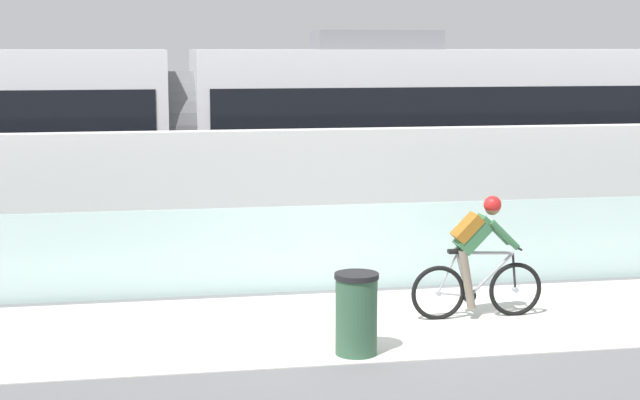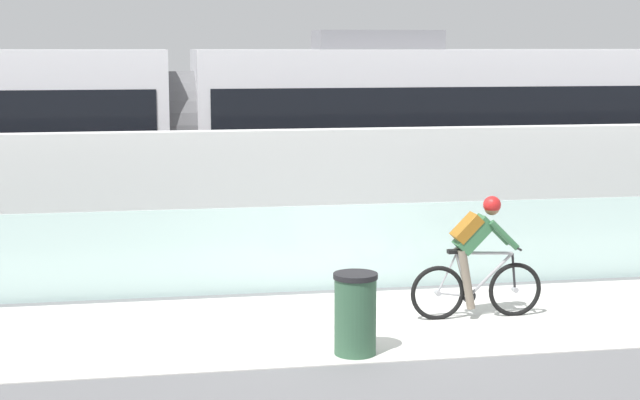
# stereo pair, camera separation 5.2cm
# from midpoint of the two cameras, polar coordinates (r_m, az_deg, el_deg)

# --- Properties ---
(ground_plane) EXTENTS (200.00, 200.00, 0.00)m
(ground_plane) POSITION_cam_midpoint_polar(r_m,az_deg,el_deg) (12.92, 2.79, -7.03)
(ground_plane) COLOR slate
(bike_path_deck) EXTENTS (32.00, 3.20, 0.01)m
(bike_path_deck) POSITION_cam_midpoint_polar(r_m,az_deg,el_deg) (12.91, 2.79, -7.01)
(bike_path_deck) COLOR silver
(bike_path_deck) RESTS_ON ground
(glass_parapet) EXTENTS (32.00, 0.05, 1.25)m
(glass_parapet) POSITION_cam_midpoint_polar(r_m,az_deg,el_deg) (14.53, 1.15, -2.71)
(glass_parapet) COLOR silver
(glass_parapet) RESTS_ON ground
(concrete_barrier_wall) EXTENTS (32.00, 0.36, 2.19)m
(concrete_barrier_wall) POSITION_cam_midpoint_polar(r_m,az_deg,el_deg) (16.19, -0.11, 0.18)
(concrete_barrier_wall) COLOR silver
(concrete_barrier_wall) RESTS_ON ground
(tram_rail_near) EXTENTS (32.00, 0.08, 0.01)m
(tram_rail_near) POSITION_cam_midpoint_polar(r_m,az_deg,el_deg) (18.78, -1.45, -2.01)
(tram_rail_near) COLOR #595654
(tram_rail_near) RESTS_ON ground
(tram_rail_far) EXTENTS (32.00, 0.08, 0.01)m
(tram_rail_far) POSITION_cam_midpoint_polar(r_m,az_deg,el_deg) (20.18, -2.08, -1.26)
(tram_rail_far) COLOR #595654
(tram_rail_far) RESTS_ON ground
(tram) EXTENTS (22.56, 2.54, 3.81)m
(tram) POSITION_cam_midpoint_polar(r_m,az_deg,el_deg) (19.03, -8.07, 3.79)
(tram) COLOR silver
(tram) RESTS_ON ground
(cyclist_on_bike) EXTENTS (1.77, 0.58, 1.61)m
(cyclist_on_bike) POSITION_cam_midpoint_polar(r_m,az_deg,el_deg) (13.11, 8.83, -3.29)
(cyclist_on_bike) COLOR black
(cyclist_on_bike) RESTS_ON ground
(trash_bin) EXTENTS (0.51, 0.51, 0.96)m
(trash_bin) POSITION_cam_midpoint_polar(r_m,az_deg,el_deg) (11.51, 1.96, -6.50)
(trash_bin) COLOR #33593F
(trash_bin) RESTS_ON ground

